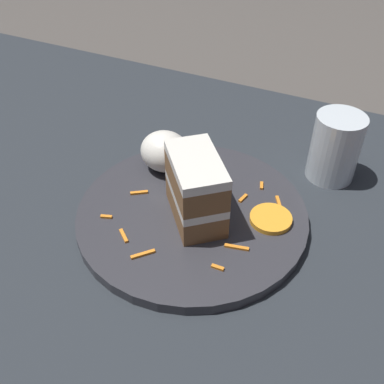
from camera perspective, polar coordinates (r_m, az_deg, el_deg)
ground_plane at (r=0.55m, az=-4.22°, el=-8.30°), size 6.00×6.00×0.00m
dining_table at (r=0.54m, az=-4.28°, el=-7.47°), size 1.38×0.84×0.02m
plate at (r=0.55m, az=0.00°, el=-2.87°), size 0.28×0.28×0.01m
cake_slice at (r=0.51m, az=0.50°, el=0.42°), size 0.10×0.10×0.08m
cream_dollop at (r=0.60m, az=-3.46°, el=5.18°), size 0.07×0.06×0.05m
orange_garnish at (r=0.54m, az=9.98°, el=-3.36°), size 0.05×0.05×0.01m
carrot_shreds_scatter at (r=0.53m, az=0.11°, el=-3.91°), size 0.19×0.19×0.00m
drinking_glass at (r=0.63m, az=17.61°, el=4.95°), size 0.07×0.07×0.09m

